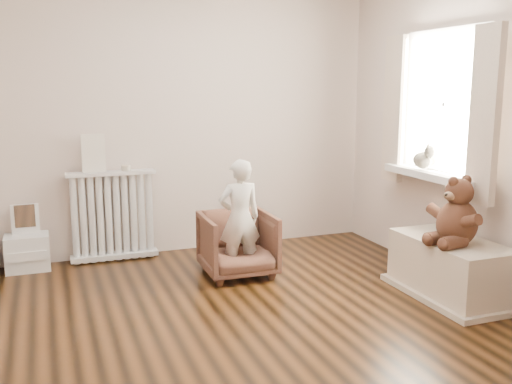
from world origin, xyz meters
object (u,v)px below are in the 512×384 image
object	(u,v)px
radiator	(113,219)
child	(240,218)
teddy_bear	(458,215)
plush_cat	(424,158)
toy_vanity	(27,240)
toy_bench	(451,271)
armchair	(238,244)

from	to	relation	value
radiator	child	size ratio (longest dim) A/B	0.84
teddy_bear	plush_cat	distance (m)	0.80
toy_vanity	plush_cat	bearing A→B (deg)	-20.96
toy_vanity	child	bearing A→B (deg)	-26.24
toy_vanity	child	distance (m)	1.90
toy_vanity	plush_cat	size ratio (longest dim) A/B	2.25
toy_vanity	toy_bench	size ratio (longest dim) A/B	0.61
radiator	toy_vanity	xyz separation A→B (m)	(-0.75, -0.03, -0.11)
radiator	toy_vanity	bearing A→B (deg)	-177.71
armchair	teddy_bear	distance (m)	1.79
child	toy_vanity	bearing A→B (deg)	-25.21
child	plush_cat	bearing A→B (deg)	166.40
teddy_bear	plush_cat	xyz separation A→B (m)	(0.20, 0.70, 0.33)
radiator	toy_vanity	size ratio (longest dim) A/B	1.44
child	toy_bench	bearing A→B (deg)	145.42
radiator	child	xyz separation A→B (m)	(0.94, -0.86, 0.12)
toy_bench	child	bearing A→B (deg)	144.40
toy_vanity	plush_cat	world-z (taller)	plush_cat
radiator	plush_cat	bearing A→B (deg)	-27.12
armchair	teddy_bear	bearing A→B (deg)	-39.85
toy_bench	teddy_bear	xyz separation A→B (m)	(-0.06, -0.11, 0.47)
toy_vanity	radiator	bearing A→B (deg)	2.29
toy_bench	plush_cat	bearing A→B (deg)	76.68
toy_bench	plush_cat	xyz separation A→B (m)	(0.14, 0.59, 0.80)
toy_bench	toy_vanity	bearing A→B (deg)	149.33
armchair	toy_vanity	bearing A→B (deg)	156.17
radiator	teddy_bear	world-z (taller)	teddy_bear
plush_cat	toy_vanity	bearing A→B (deg)	173.63
toy_bench	teddy_bear	size ratio (longest dim) A/B	1.88
child	teddy_bear	world-z (taller)	child
child	toy_bench	world-z (taller)	child
toy_bench	plush_cat	size ratio (longest dim) A/B	3.67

